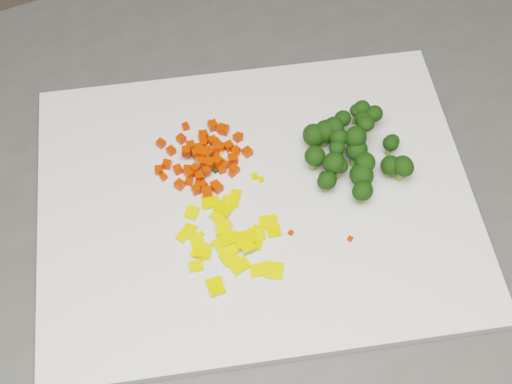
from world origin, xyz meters
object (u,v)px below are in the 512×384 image
cutting_board (256,200)px  pepper_pile (229,240)px  broccoli_pile (350,142)px  counter_block (237,337)px  carrot_pile (202,152)px

cutting_board → pepper_pile: (-0.05, -0.04, 0.01)m
pepper_pile → broccoli_pile: bearing=11.4°
cutting_board → broccoli_pile: 0.12m
cutting_board → counter_block: bearing=121.7°
broccoli_pile → cutting_board: bearing=178.6°
carrot_pile → broccoli_pile: size_ratio=0.83×
counter_block → carrot_pile: bearing=104.1°
counter_block → cutting_board: (0.02, -0.03, 0.46)m
counter_block → carrot_pile: size_ratio=10.36×
counter_block → pepper_pile: bearing=-115.5°
counter_block → pepper_pile: size_ratio=8.93×
carrot_pile → pepper_pile: carrot_pile is taller
broccoli_pile → pepper_pile: bearing=-168.6°
carrot_pile → pepper_pile: (-0.02, -0.10, -0.01)m
counter_block → cutting_board: bearing=-58.3°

